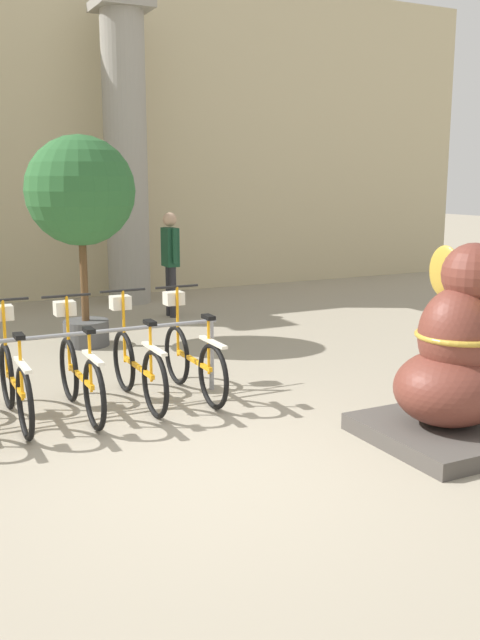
{
  "coord_description": "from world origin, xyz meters",
  "views": [
    {
      "loc": [
        -2.18,
        -4.73,
        2.22
      ],
      "look_at": [
        0.56,
        0.73,
        1.0
      ],
      "focal_mm": 40.0,
      "sensor_mm": 36.0,
      "label": 1
    }
  ],
  "objects_px": {
    "bicycle_3": "(80,372)",
    "bicycle_5": "(192,357)",
    "elephant_statue": "(457,364)",
    "potted_tree": "(80,197)",
    "person_pedestrian": "(170,255)",
    "bicycle_2": "(14,379)",
    "bicycle_4": "(137,363)"
  },
  "relations": [
    {
      "from": "bicycle_3",
      "to": "person_pedestrian",
      "type": "xyz_separation_m",
      "value": [
        2.56,
        4.19,
        0.6
      ]
    },
    {
      "from": "bicycle_2",
      "to": "potted_tree",
      "type": "relative_size",
      "value": 0.58
    },
    {
      "from": "bicycle_4",
      "to": "potted_tree",
      "type": "bearing_deg",
      "value": 86.06
    },
    {
      "from": "bicycle_5",
      "to": "potted_tree",
      "type": "relative_size",
      "value": 0.58
    },
    {
      "from": "bicycle_3",
      "to": "bicycle_5",
      "type": "xyz_separation_m",
      "value": [
        1.2,
        0.07,
        0.0
      ]
    },
    {
      "from": "bicycle_3",
      "to": "bicycle_5",
      "type": "distance_m",
      "value": 1.2
    },
    {
      "from": "bicycle_5",
      "to": "potted_tree",
      "type": "distance_m",
      "value": 3.15
    },
    {
      "from": "bicycle_2",
      "to": "person_pedestrian",
      "type": "height_order",
      "value": "person_pedestrian"
    },
    {
      "from": "bicycle_4",
      "to": "potted_tree",
      "type": "relative_size",
      "value": 0.58
    },
    {
      "from": "bicycle_3",
      "to": "person_pedestrian",
      "type": "height_order",
      "value": "person_pedestrian"
    },
    {
      "from": "bicycle_4",
      "to": "person_pedestrian",
      "type": "bearing_deg",
      "value": 64.5
    },
    {
      "from": "bicycle_3",
      "to": "bicycle_4",
      "type": "bearing_deg",
      "value": 7.14
    },
    {
      "from": "person_pedestrian",
      "to": "bicycle_4",
      "type": "bearing_deg",
      "value": -115.5
    },
    {
      "from": "bicycle_3",
      "to": "elephant_statue",
      "type": "relative_size",
      "value": 0.8
    },
    {
      "from": "person_pedestrian",
      "to": "potted_tree",
      "type": "height_order",
      "value": "potted_tree"
    },
    {
      "from": "bicycle_5",
      "to": "elephant_statue",
      "type": "xyz_separation_m",
      "value": [
        1.5,
        -2.21,
        0.27
      ]
    },
    {
      "from": "bicycle_3",
      "to": "elephant_statue",
      "type": "bearing_deg",
      "value": -38.4
    },
    {
      "from": "bicycle_5",
      "to": "person_pedestrian",
      "type": "height_order",
      "value": "person_pedestrian"
    },
    {
      "from": "bicycle_5",
      "to": "potted_tree",
      "type": "height_order",
      "value": "potted_tree"
    },
    {
      "from": "bicycle_2",
      "to": "potted_tree",
      "type": "bearing_deg",
      "value": 63.29
    },
    {
      "from": "bicycle_3",
      "to": "elephant_statue",
      "type": "height_order",
      "value": "elephant_statue"
    },
    {
      "from": "bicycle_4",
      "to": "bicycle_5",
      "type": "height_order",
      "value": "same"
    },
    {
      "from": "elephant_statue",
      "to": "person_pedestrian",
      "type": "distance_m",
      "value": 6.33
    },
    {
      "from": "bicycle_4",
      "to": "person_pedestrian",
      "type": "distance_m",
      "value": 4.59
    },
    {
      "from": "elephant_statue",
      "to": "bicycle_3",
      "type": "bearing_deg",
      "value": 141.6
    },
    {
      "from": "bicycle_2",
      "to": "person_pedestrian",
      "type": "distance_m",
      "value": 5.25
    },
    {
      "from": "elephant_statue",
      "to": "potted_tree",
      "type": "distance_m",
      "value": 5.43
    },
    {
      "from": "bicycle_2",
      "to": "elephant_statue",
      "type": "height_order",
      "value": "elephant_statue"
    },
    {
      "from": "bicycle_5",
      "to": "person_pedestrian",
      "type": "distance_m",
      "value": 4.37
    },
    {
      "from": "bicycle_2",
      "to": "person_pedestrian",
      "type": "relative_size",
      "value": 0.95
    },
    {
      "from": "potted_tree",
      "to": "person_pedestrian",
      "type": "bearing_deg",
      "value": 38.51
    },
    {
      "from": "bicycle_2",
      "to": "bicycle_5",
      "type": "relative_size",
      "value": 1.0
    }
  ]
}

